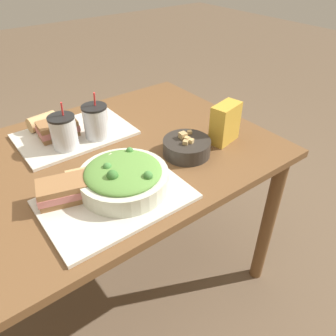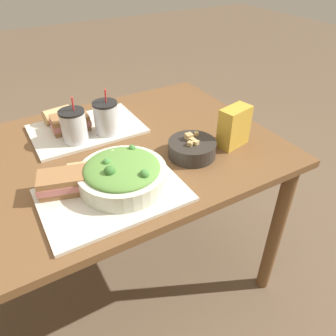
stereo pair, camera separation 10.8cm
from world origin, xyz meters
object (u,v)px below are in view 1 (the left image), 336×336
object	(u,v)px
baguette_near	(90,175)
soup_bowl	(187,147)
salad_bowl	(124,177)
sandwich_far	(58,129)
sandwich_near	(63,191)
baguette_far	(43,121)
drink_cup_dark	(65,133)
drink_cup_red	(96,122)
chip_bag	(225,123)

from	to	relation	value
baguette_near	soup_bowl	bearing A→B (deg)	-81.02
salad_bowl	sandwich_far	distance (m)	0.45
sandwich_near	baguette_far	size ratio (longest dim) A/B	1.42
salad_bowl	drink_cup_dark	distance (m)	0.35
sandwich_far	baguette_far	bearing A→B (deg)	107.52
salad_bowl	sandwich_far	size ratio (longest dim) A/B	1.80
sandwich_near	drink_cup_red	world-z (taller)	drink_cup_red
sandwich_near	sandwich_far	bearing A→B (deg)	86.44
drink_cup_dark	sandwich_near	bearing A→B (deg)	-114.93
baguette_near	drink_cup_red	size ratio (longest dim) A/B	0.82
chip_bag	sandwich_far	bearing A→B (deg)	128.94
soup_bowl	drink_cup_red	bearing A→B (deg)	125.11
sandwich_near	baguette_far	bearing A→B (deg)	93.11
sandwich_far	chip_bag	size ratio (longest dim) A/B	1.01
sandwich_near	chip_bag	bearing A→B (deg)	13.31
drink_cup_dark	salad_bowl	bearing A→B (deg)	-82.70
baguette_far	chip_bag	xyz separation A→B (m)	(0.54, -0.52, 0.04)
sandwich_near	chip_bag	size ratio (longest dim) A/B	1.11
soup_bowl	baguette_near	size ratio (longest dim) A/B	1.16
soup_bowl	chip_bag	bearing A→B (deg)	-4.61
sandwich_far	drink_cup_dark	distance (m)	0.10
sandwich_far	drink_cup_dark	xyz separation A→B (m)	(-0.01, -0.10, 0.03)
baguette_near	drink_cup_dark	size ratio (longest dim) A/B	0.84
baguette_near	drink_cup_dark	bearing A→B (deg)	8.83
baguette_near	salad_bowl	bearing A→B (deg)	-123.69
sandwich_near	salad_bowl	bearing A→B (deg)	-3.70
baguette_near	chip_bag	xyz separation A→B (m)	(0.56, -0.06, 0.04)
soup_bowl	baguette_far	bearing A→B (deg)	125.67
drink_cup_dark	baguette_near	bearing A→B (deg)	-96.81
sandwich_far	chip_bag	world-z (taller)	chip_bag
baguette_far	sandwich_far	bearing A→B (deg)	-173.89
sandwich_far	chip_bag	distance (m)	0.67
baguette_near	chip_bag	distance (m)	0.56
drink_cup_red	chip_bag	xyz separation A→B (m)	(0.40, -0.32, 0.00)
salad_bowl	chip_bag	bearing A→B (deg)	3.56
soup_bowl	sandwich_near	world-z (taller)	soup_bowl
soup_bowl	chip_bag	distance (m)	0.19
drink_cup_red	sandwich_far	bearing A→B (deg)	141.61
sandwich_near	baguette_near	distance (m)	0.10
sandwich_near	drink_cup_dark	world-z (taller)	drink_cup_dark
salad_bowl	sandwich_far	world-z (taller)	salad_bowl
baguette_far	salad_bowl	bearing A→B (deg)	179.18
salad_bowl	baguette_near	distance (m)	0.12
sandwich_near	baguette_near	xyz separation A→B (m)	(0.10, 0.02, -0.00)
salad_bowl	soup_bowl	distance (m)	0.30
drink_cup_red	drink_cup_dark	bearing A→B (deg)	180.00
drink_cup_dark	chip_bag	distance (m)	0.61
baguette_far	drink_cup_red	size ratio (longest dim) A/B	0.66
drink_cup_red	chip_bag	world-z (taller)	drink_cup_red
sandwich_near	sandwich_far	xyz separation A→B (m)	(0.14, 0.38, 0.00)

